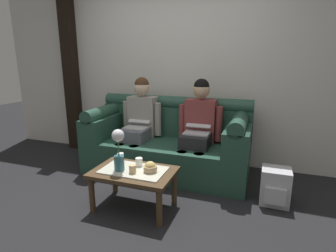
{
  "coord_description": "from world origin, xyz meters",
  "views": [
    {
      "loc": [
        1.13,
        -1.99,
        1.44
      ],
      "look_at": [
        0.08,
        0.94,
        0.67
      ],
      "focal_mm": 28.45,
      "sensor_mm": 36.0,
      "label": 1
    }
  ],
  "objects_px": {
    "coffee_table": "(134,176)",
    "couch": "(168,143)",
    "cup_near_left": "(121,159)",
    "person_right": "(199,125)",
    "person_left": "(140,120)",
    "flower_vase": "(119,148)",
    "snack_bowl": "(150,168)",
    "backpack_right": "(275,187)",
    "cup_far_center": "(139,162)",
    "cup_near_right": "(133,169)"
  },
  "relations": [
    {
      "from": "couch",
      "to": "flower_vase",
      "type": "relative_size",
      "value": 5.1
    },
    {
      "from": "coffee_table",
      "to": "couch",
      "type": "bearing_deg",
      "value": 90.0
    },
    {
      "from": "couch",
      "to": "backpack_right",
      "type": "height_order",
      "value": "couch"
    },
    {
      "from": "coffee_table",
      "to": "cup_near_right",
      "type": "height_order",
      "value": "cup_near_right"
    },
    {
      "from": "coffee_table",
      "to": "cup_far_center",
      "type": "height_order",
      "value": "cup_far_center"
    },
    {
      "from": "cup_near_left",
      "to": "backpack_right",
      "type": "distance_m",
      "value": 1.6
    },
    {
      "from": "person_right",
      "to": "coffee_table",
      "type": "xyz_separation_m",
      "value": [
        -0.41,
        -1.0,
        -0.32
      ]
    },
    {
      "from": "person_left",
      "to": "cup_near_left",
      "type": "height_order",
      "value": "person_left"
    },
    {
      "from": "person_left",
      "to": "snack_bowl",
      "type": "relative_size",
      "value": 9.43
    },
    {
      "from": "coffee_table",
      "to": "backpack_right",
      "type": "height_order",
      "value": "coffee_table"
    },
    {
      "from": "snack_bowl",
      "to": "backpack_right",
      "type": "bearing_deg",
      "value": 25.16
    },
    {
      "from": "flower_vase",
      "to": "backpack_right",
      "type": "xyz_separation_m",
      "value": [
        1.45,
        0.6,
        -0.44
      ]
    },
    {
      "from": "person_left",
      "to": "flower_vase",
      "type": "relative_size",
      "value": 2.99
    },
    {
      "from": "flower_vase",
      "to": "cup_far_center",
      "type": "relative_size",
      "value": 4.95
    },
    {
      "from": "couch",
      "to": "person_right",
      "type": "height_order",
      "value": "person_right"
    },
    {
      "from": "flower_vase",
      "to": "cup_far_center",
      "type": "distance_m",
      "value": 0.28
    },
    {
      "from": "person_right",
      "to": "backpack_right",
      "type": "xyz_separation_m",
      "value": [
        0.92,
        -0.45,
        -0.47
      ]
    },
    {
      "from": "cup_far_center",
      "to": "person_right",
      "type": "bearing_deg",
      "value": 65.99
    },
    {
      "from": "snack_bowl",
      "to": "coffee_table",
      "type": "bearing_deg",
      "value": -177.44
    },
    {
      "from": "cup_near_left",
      "to": "person_right",
      "type": "bearing_deg",
      "value": 57.33
    },
    {
      "from": "cup_near_left",
      "to": "cup_near_right",
      "type": "relative_size",
      "value": 1.52
    },
    {
      "from": "coffee_table",
      "to": "cup_near_left",
      "type": "distance_m",
      "value": 0.23
    },
    {
      "from": "cup_near_left",
      "to": "cup_far_center",
      "type": "distance_m",
      "value": 0.19
    },
    {
      "from": "cup_near_right",
      "to": "couch",
      "type": "bearing_deg",
      "value": 91.53
    },
    {
      "from": "flower_vase",
      "to": "cup_near_left",
      "type": "relative_size",
      "value": 3.41
    },
    {
      "from": "flower_vase",
      "to": "coffee_table",
      "type": "bearing_deg",
      "value": 24.77
    },
    {
      "from": "coffee_table",
      "to": "flower_vase",
      "type": "relative_size",
      "value": 1.96
    },
    {
      "from": "cup_near_right",
      "to": "cup_far_center",
      "type": "relative_size",
      "value": 0.96
    },
    {
      "from": "couch",
      "to": "cup_near_left",
      "type": "distance_m",
      "value": 0.94
    },
    {
      "from": "backpack_right",
      "to": "person_right",
      "type": "bearing_deg",
      "value": 153.93
    },
    {
      "from": "snack_bowl",
      "to": "backpack_right",
      "type": "relative_size",
      "value": 0.35
    },
    {
      "from": "person_left",
      "to": "person_right",
      "type": "bearing_deg",
      "value": -0.0
    },
    {
      "from": "couch",
      "to": "coffee_table",
      "type": "xyz_separation_m",
      "value": [
        0.0,
        -1.0,
        -0.04
      ]
    },
    {
      "from": "snack_bowl",
      "to": "backpack_right",
      "type": "distance_m",
      "value": 1.3
    },
    {
      "from": "cup_near_left",
      "to": "cup_near_right",
      "type": "distance_m",
      "value": 0.26
    },
    {
      "from": "flower_vase",
      "to": "cup_near_right",
      "type": "xyz_separation_m",
      "value": [
        0.15,
        -0.02,
        -0.18
      ]
    },
    {
      "from": "person_right",
      "to": "snack_bowl",
      "type": "xyz_separation_m",
      "value": [
        -0.23,
        -0.99,
        -0.21
      ]
    },
    {
      "from": "flower_vase",
      "to": "snack_bowl",
      "type": "xyz_separation_m",
      "value": [
        0.3,
        0.06,
        -0.18
      ]
    },
    {
      "from": "person_left",
      "to": "backpack_right",
      "type": "bearing_deg",
      "value": -14.53
    },
    {
      "from": "person_left",
      "to": "snack_bowl",
      "type": "bearing_deg",
      "value": -59.53
    },
    {
      "from": "cup_near_right",
      "to": "coffee_table",
      "type": "bearing_deg",
      "value": 111.05
    },
    {
      "from": "person_right",
      "to": "snack_bowl",
      "type": "height_order",
      "value": "person_right"
    },
    {
      "from": "couch",
      "to": "flower_vase",
      "type": "height_order",
      "value": "couch"
    },
    {
      "from": "cup_near_right",
      "to": "backpack_right",
      "type": "bearing_deg",
      "value": 25.65
    },
    {
      "from": "snack_bowl",
      "to": "cup_far_center",
      "type": "distance_m",
      "value": 0.19
    },
    {
      "from": "cup_far_center",
      "to": "snack_bowl",
      "type": "bearing_deg",
      "value": -30.16
    },
    {
      "from": "coffee_table",
      "to": "backpack_right",
      "type": "xyz_separation_m",
      "value": [
        1.32,
        0.55,
        -0.15
      ]
    },
    {
      "from": "person_left",
      "to": "cup_near_right",
      "type": "bearing_deg",
      "value": -67.86
    },
    {
      "from": "couch",
      "to": "person_left",
      "type": "distance_m",
      "value": 0.5
    },
    {
      "from": "coffee_table",
      "to": "cup_near_left",
      "type": "xyz_separation_m",
      "value": [
        -0.18,
        0.08,
        0.13
      ]
    }
  ]
}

